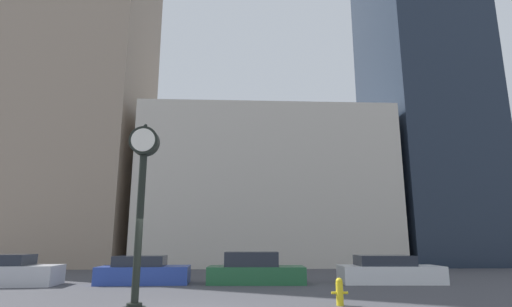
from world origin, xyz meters
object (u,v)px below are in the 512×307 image
Objects in this scene: car_white at (389,271)px; street_clock at (142,188)px; car_blue at (143,272)px; car_green at (255,270)px; car_silver at (2,272)px; fire_hydrant_near at (340,291)px.

street_clock is at bearing -141.31° from car_white.
car_blue is 11.22m from car_white.
car_green is 0.96× the size of car_white.
street_clock is at bearing -46.33° from car_silver.
car_silver is (-7.37, 6.86, -2.82)m from street_clock.
car_green reaches higher than car_blue.
car_green reaches higher than car_white.
car_white is (11.21, -0.27, 0.00)m from car_blue.
car_green is 6.15m from car_white.
car_green is at bearing -3.02° from car_blue.
car_white is at bearing 1.41° from car_green.
car_white reaches higher than car_blue.
car_silver is 5.84× the size of fire_hydrant_near.
car_silver is at bearing -175.31° from car_green.
car_silver is 5.96m from car_blue.
car_white is 5.79× the size of fire_hydrant_near.
car_white is (17.16, 0.22, -0.03)m from car_silver.
car_green is at bearing 63.26° from street_clock.
car_silver is 14.59m from fire_hydrant_near.
fire_hydrant_near is at bearing -118.91° from car_white.
fire_hydrant_near is (13.25, -6.10, -0.16)m from car_silver.
car_green is 6.84m from fire_hydrant_near.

